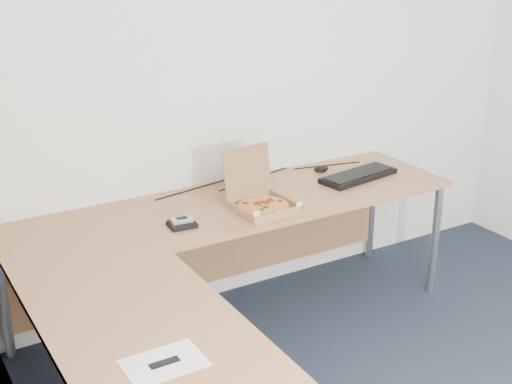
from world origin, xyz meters
TOP-DOWN VIEW (x-y plane):
  - desk at (-0.82, 0.97)m, footprint 2.50×2.20m
  - pizza_box at (-0.43, 1.26)m, footprint 0.29×0.34m
  - drinking_glass at (-0.36, 1.65)m, footprint 0.07×0.07m
  - keyboard at (0.31, 1.38)m, footprint 0.52×0.25m
  - mouse at (0.19, 1.59)m, footprint 0.11×0.08m
  - wallet at (-0.89, 1.26)m, footprint 0.14×0.12m
  - phone at (-0.89, 1.26)m, footprint 0.11×0.07m
  - paper_sheet at (-1.43, 0.23)m, footprint 0.27×0.19m
  - dome_speaker at (-0.19, 1.68)m, footprint 0.09×0.09m
  - cable_bundle at (-0.21, 1.68)m, footprint 0.66×0.14m

SIDE VIEW (x-z plane):
  - desk at x=-0.82m, z-range 0.34..1.07m
  - paper_sheet at x=-1.43m, z-range 0.73..0.73m
  - cable_bundle at x=-0.21m, z-range 0.73..0.74m
  - wallet at x=-0.89m, z-range 0.73..0.75m
  - keyboard at x=0.31m, z-range 0.73..0.76m
  - mouse at x=0.19m, z-range 0.73..0.77m
  - phone at x=-0.89m, z-range 0.75..0.77m
  - pizza_box at x=-0.43m, z-range 0.62..0.91m
  - dome_speaker at x=-0.19m, z-range 0.73..0.80m
  - drinking_glass at x=-0.36m, z-range 0.73..0.85m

